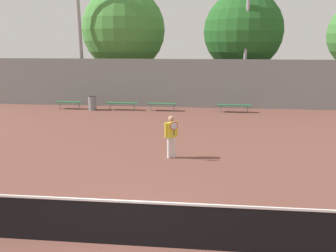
{
  "coord_description": "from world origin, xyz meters",
  "views": [
    {
      "loc": [
        1.53,
        -6.29,
        4.41
      ],
      "look_at": [
        0.24,
        6.96,
        0.97
      ],
      "focal_mm": 35.0,
      "sensor_mm": 36.0,
      "label": 1
    }
  ],
  "objects_px": {
    "tree_green_tall": "(243,32)",
    "light_pole_far_right": "(248,9)",
    "bench_adjacent_court": "(122,103)",
    "tree_dark_dense": "(124,30)",
    "light_pole_near_left": "(79,15)",
    "tennis_player": "(171,134)",
    "tennis_net": "(126,223)",
    "bench_courtside_far": "(234,105)",
    "bench_by_gate": "(162,104)",
    "bench_courtside_near": "(69,102)",
    "trash_bin": "(92,103)"
  },
  "relations": [
    {
      "from": "bench_courtside_near",
      "to": "light_pole_far_right",
      "type": "bearing_deg",
      "value": 9.76
    },
    {
      "from": "bench_courtside_near",
      "to": "bench_by_gate",
      "type": "bearing_deg",
      "value": 0.0
    },
    {
      "from": "bench_adjacent_court",
      "to": "bench_by_gate",
      "type": "height_order",
      "value": "same"
    },
    {
      "from": "tree_green_tall",
      "to": "trash_bin",
      "type": "bearing_deg",
      "value": -155.18
    },
    {
      "from": "tennis_net",
      "to": "bench_adjacent_court",
      "type": "distance_m",
      "value": 15.05
    },
    {
      "from": "tree_dark_dense",
      "to": "light_pole_near_left",
      "type": "bearing_deg",
      "value": -132.46
    },
    {
      "from": "tree_green_tall",
      "to": "light_pole_far_right",
      "type": "bearing_deg",
      "value": -91.49
    },
    {
      "from": "tree_dark_dense",
      "to": "trash_bin",
      "type": "bearing_deg",
      "value": -103.24
    },
    {
      "from": "bench_courtside_near",
      "to": "bench_courtside_far",
      "type": "height_order",
      "value": "same"
    },
    {
      "from": "bench_courtside_far",
      "to": "tennis_net",
      "type": "bearing_deg",
      "value": -104.36
    },
    {
      "from": "bench_adjacent_court",
      "to": "tree_dark_dense",
      "type": "distance_m",
      "value": 6.78
    },
    {
      "from": "tree_green_tall",
      "to": "tree_dark_dense",
      "type": "xyz_separation_m",
      "value": [
        -8.96,
        0.23,
        0.14
      ]
    },
    {
      "from": "tennis_player",
      "to": "light_pole_near_left",
      "type": "height_order",
      "value": "light_pole_near_left"
    },
    {
      "from": "bench_by_gate",
      "to": "trash_bin",
      "type": "height_order",
      "value": "trash_bin"
    },
    {
      "from": "trash_bin",
      "to": "bench_adjacent_court",
      "type": "bearing_deg",
      "value": 5.45
    },
    {
      "from": "light_pole_near_left",
      "to": "bench_courtside_far",
      "type": "bearing_deg",
      "value": -10.59
    },
    {
      "from": "bench_adjacent_court",
      "to": "light_pole_near_left",
      "type": "bearing_deg",
      "value": 148.95
    },
    {
      "from": "tree_green_tall",
      "to": "bench_by_gate",
      "type": "bearing_deg",
      "value": -140.65
    },
    {
      "from": "tree_green_tall",
      "to": "tree_dark_dense",
      "type": "height_order",
      "value": "tree_dark_dense"
    },
    {
      "from": "bench_adjacent_court",
      "to": "tree_green_tall",
      "type": "xyz_separation_m",
      "value": [
        8.17,
        4.49,
        4.66
      ]
    },
    {
      "from": "bench_courtside_far",
      "to": "bench_adjacent_court",
      "type": "xyz_separation_m",
      "value": [
        -7.31,
        0.0,
        -0.0
      ]
    },
    {
      "from": "tennis_net",
      "to": "trash_bin",
      "type": "distance_m",
      "value": 15.45
    },
    {
      "from": "tennis_player",
      "to": "tennis_net",
      "type": "bearing_deg",
      "value": -121.44
    },
    {
      "from": "trash_bin",
      "to": "tree_dark_dense",
      "type": "bearing_deg",
      "value": 76.76
    },
    {
      "from": "bench_courtside_far",
      "to": "light_pole_near_left",
      "type": "distance_m",
      "value": 12.2
    },
    {
      "from": "bench_courtside_near",
      "to": "tree_dark_dense",
      "type": "distance_m",
      "value": 7.3
    },
    {
      "from": "bench_courtside_far",
      "to": "tree_green_tall",
      "type": "bearing_deg",
      "value": 79.23
    },
    {
      "from": "bench_by_gate",
      "to": "tree_green_tall",
      "type": "xyz_separation_m",
      "value": [
        5.48,
        4.49,
        4.66
      ]
    },
    {
      "from": "tennis_net",
      "to": "bench_adjacent_court",
      "type": "height_order",
      "value": "tennis_net"
    },
    {
      "from": "bench_adjacent_court",
      "to": "light_pole_far_right",
      "type": "bearing_deg",
      "value": 13.97
    },
    {
      "from": "light_pole_near_left",
      "to": "light_pole_far_right",
      "type": "bearing_deg",
      "value": 0.16
    },
    {
      "from": "bench_adjacent_court",
      "to": "tree_green_tall",
      "type": "height_order",
      "value": "tree_green_tall"
    },
    {
      "from": "tennis_player",
      "to": "bench_adjacent_court",
      "type": "bearing_deg",
      "value": 87.95
    },
    {
      "from": "tennis_net",
      "to": "tennis_player",
      "type": "xyz_separation_m",
      "value": [
        0.48,
        5.75,
        0.4
      ]
    },
    {
      "from": "tennis_player",
      "to": "bench_by_gate",
      "type": "relative_size",
      "value": 0.89
    },
    {
      "from": "light_pole_far_right",
      "to": "bench_adjacent_court",
      "type": "bearing_deg",
      "value": -166.03
    },
    {
      "from": "bench_courtside_far",
      "to": "bench_by_gate",
      "type": "bearing_deg",
      "value": 180.0
    },
    {
      "from": "tennis_player",
      "to": "bench_adjacent_court",
      "type": "distance_m",
      "value": 9.77
    },
    {
      "from": "bench_courtside_near",
      "to": "trash_bin",
      "type": "distance_m",
      "value": 1.68
    },
    {
      "from": "tennis_net",
      "to": "bench_adjacent_court",
      "type": "bearing_deg",
      "value": 103.73
    },
    {
      "from": "light_pole_far_right",
      "to": "tree_green_tall",
      "type": "distance_m",
      "value": 2.81
    },
    {
      "from": "bench_adjacent_court",
      "to": "tree_dark_dense",
      "type": "bearing_deg",
      "value": 99.53
    },
    {
      "from": "tennis_player",
      "to": "tree_green_tall",
      "type": "distance_m",
      "value": 14.58
    },
    {
      "from": "light_pole_near_left",
      "to": "tree_green_tall",
      "type": "xyz_separation_m",
      "value": [
        11.46,
        2.51,
        -1.04
      ]
    },
    {
      "from": "tennis_net",
      "to": "bench_courtside_near",
      "type": "height_order",
      "value": "tennis_net"
    },
    {
      "from": "bench_courtside_near",
      "to": "bench_by_gate",
      "type": "relative_size",
      "value": 0.91
    },
    {
      "from": "trash_bin",
      "to": "tennis_player",
      "type": "bearing_deg",
      "value": -55.35
    },
    {
      "from": "light_pole_far_right",
      "to": "tree_dark_dense",
      "type": "height_order",
      "value": "light_pole_far_right"
    },
    {
      "from": "bench_courtside_far",
      "to": "bench_by_gate",
      "type": "relative_size",
      "value": 1.15
    },
    {
      "from": "tennis_player",
      "to": "tree_dark_dense",
      "type": "distance_m",
      "value": 15.05
    }
  ]
}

